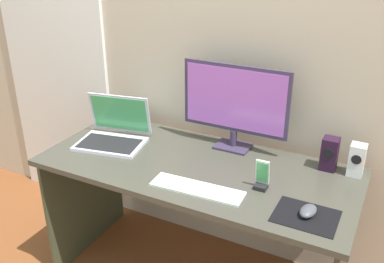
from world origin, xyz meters
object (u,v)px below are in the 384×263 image
(speaker_right, at_px, (357,160))
(fishbowl, at_px, (136,115))
(keyboard_external, at_px, (197,189))
(mouse, at_px, (308,211))
(monitor, at_px, (235,103))
(speaker_near_monitor, at_px, (329,154))
(phone_in_dock, at_px, (262,179))
(laptop, at_px, (114,134))

(speaker_right, distance_m, fishbowl, 1.23)
(fishbowl, height_order, keyboard_external, fishbowl)
(speaker_right, xyz_separation_m, mouse, (-0.12, -0.42, -0.06))
(mouse, bearing_deg, monitor, 147.77)
(speaker_near_monitor, xyz_separation_m, fishbowl, (-1.10, 0.01, -0.01))
(phone_in_dock, bearing_deg, fishbowl, 159.93)
(speaker_near_monitor, bearing_deg, keyboard_external, -136.23)
(monitor, distance_m, laptop, 0.67)
(phone_in_dock, bearing_deg, mouse, -25.43)
(monitor, xyz_separation_m, keyboard_external, (0.02, -0.46, -0.25))
(laptop, bearing_deg, phone_in_dock, -5.68)
(laptop, xyz_separation_m, keyboard_external, (0.62, -0.23, -0.04))
(keyboard_external, xyz_separation_m, phone_in_dock, (0.25, 0.14, 0.04))
(laptop, relative_size, mouse, 3.95)
(laptop, distance_m, fishbowl, 0.24)
(speaker_right, relative_size, laptop, 0.39)
(keyboard_external, relative_size, mouse, 4.19)
(keyboard_external, xyz_separation_m, mouse, (0.48, 0.03, 0.02))
(speaker_right, height_order, fishbowl, speaker_right)
(monitor, distance_m, fishbowl, 0.64)
(fishbowl, bearing_deg, laptop, -86.34)
(fishbowl, bearing_deg, phone_in_dock, -20.07)
(laptop, bearing_deg, keyboard_external, -20.26)
(fishbowl, distance_m, keyboard_external, 0.79)
(laptop, bearing_deg, monitor, 21.21)
(speaker_near_monitor, height_order, fishbowl, speaker_near_monitor)
(monitor, xyz_separation_m, fishbowl, (-0.61, 0.00, -0.18))
(speaker_near_monitor, xyz_separation_m, laptop, (-1.09, -0.23, -0.03))
(laptop, height_order, phone_in_dock, laptop)
(monitor, relative_size, keyboard_external, 1.34)
(monitor, xyz_separation_m, laptop, (-0.60, -0.23, -0.20))
(speaker_right, xyz_separation_m, phone_in_dock, (-0.35, -0.31, -0.03))
(fishbowl, relative_size, mouse, 1.49)
(monitor, height_order, speaker_near_monitor, monitor)
(speaker_near_monitor, height_order, keyboard_external, speaker_near_monitor)
(monitor, distance_m, speaker_right, 0.64)
(speaker_near_monitor, xyz_separation_m, phone_in_dock, (-0.23, -0.31, -0.03))
(laptop, xyz_separation_m, phone_in_dock, (0.86, -0.09, -0.00))
(speaker_right, distance_m, speaker_near_monitor, 0.12)
(speaker_near_monitor, bearing_deg, fishbowl, 179.50)
(keyboard_external, bearing_deg, fishbowl, 140.91)
(monitor, distance_m, keyboard_external, 0.52)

